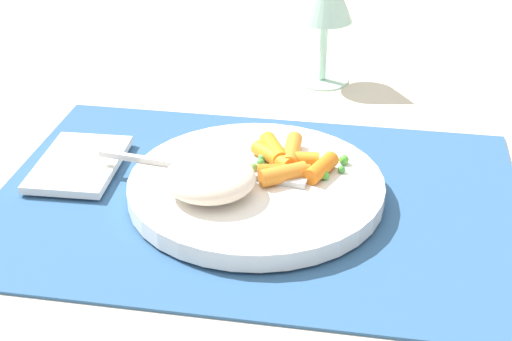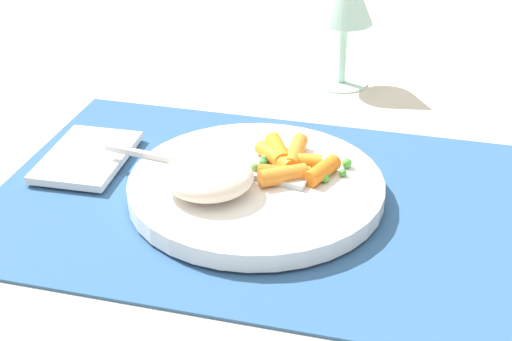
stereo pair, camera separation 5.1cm
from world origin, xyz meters
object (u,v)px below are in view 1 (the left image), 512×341
Objects in this scene: carrot_portion at (289,160)px; napkin at (79,164)px; rice_mound at (210,178)px; plate at (256,188)px; fork at (221,171)px.

napkin is at bearing -178.46° from carrot_portion.
napkin is at bearing 159.93° from rice_mound.
napkin is (-0.15, 0.05, -0.03)m from rice_mound.
rice_mound is at bearing -20.07° from napkin.
plate is 1.15× the size of fork.
carrot_portion is at bearing 21.56° from fork.
fork reaches higher than plate.
rice_mound is (-0.04, -0.03, 0.02)m from plate.
carrot_portion is 0.77× the size of napkin.
napkin is at bearing 172.84° from plate.
plate is at bearing -133.03° from carrot_portion.
fork is at bearing -7.12° from napkin.
fork is (-0.04, 0.00, 0.01)m from plate.
fork is at bearing 86.80° from rice_mound.
carrot_portion is (0.06, 0.06, -0.01)m from rice_mound.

